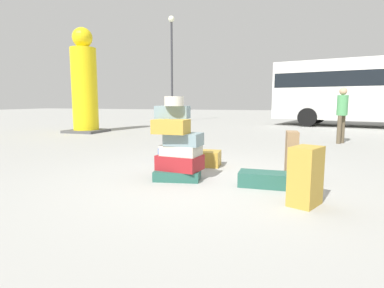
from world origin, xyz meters
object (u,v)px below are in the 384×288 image
at_px(suitcase_teal_foreground_far, 265,179).
at_px(suitcase_navy_right_side, 174,154).
at_px(suitcase_brown_upright_blue, 291,156).
at_px(person_bearded_onlooker, 342,110).
at_px(lamp_post, 172,54).
at_px(yellow_dummy_statue, 85,87).
at_px(suitcase_tan_white_trunk, 206,158).
at_px(suitcase_tower, 178,146).
at_px(suitcase_tan_behind_tower, 306,176).

distance_m(suitcase_teal_foreground_far, suitcase_navy_right_side, 2.47).
distance_m(suitcase_teal_foreground_far, suitcase_brown_upright_blue, 0.65).
relative_size(suitcase_teal_foreground_far, person_bearded_onlooker, 0.47).
bearing_deg(person_bearded_onlooker, lamp_post, -100.74).
bearing_deg(person_bearded_onlooker, yellow_dummy_statue, -61.66).
bearing_deg(suitcase_navy_right_side, person_bearded_onlooker, 54.34).
xyz_separation_m(suitcase_navy_right_side, yellow_dummy_statue, (-5.51, 4.53, 1.66)).
relative_size(suitcase_teal_foreground_far, yellow_dummy_statue, 0.19).
xyz_separation_m(suitcase_teal_foreground_far, lamp_post, (-6.62, 13.03, 3.87)).
bearing_deg(yellow_dummy_statue, suitcase_tan_white_trunk, -37.68).
distance_m(suitcase_tower, suitcase_tan_white_trunk, 1.21).
relative_size(suitcase_tan_white_trunk, suitcase_navy_right_side, 0.91).
bearing_deg(yellow_dummy_statue, suitcase_navy_right_side, -39.43).
relative_size(suitcase_brown_upright_blue, suitcase_tan_white_trunk, 1.47).
distance_m(suitcase_teal_foreground_far, person_bearded_onlooker, 5.78).
bearing_deg(suitcase_tan_behind_tower, suitcase_navy_right_side, 163.34).
height_order(suitcase_teal_foreground_far, suitcase_brown_upright_blue, suitcase_brown_upright_blue).
bearing_deg(suitcase_tan_white_trunk, person_bearded_onlooker, 52.30).
distance_m(suitcase_teal_foreground_far, yellow_dummy_statue, 9.75).
distance_m(suitcase_tan_white_trunk, person_bearded_onlooker, 5.25).
bearing_deg(suitcase_tower, lamp_post, 112.06).
bearing_deg(suitcase_navy_right_side, suitcase_tower, -59.74).
xyz_separation_m(yellow_dummy_statue, lamp_post, (0.87, 7.03, 2.19)).
height_order(person_bearded_onlooker, yellow_dummy_statue, yellow_dummy_statue).
relative_size(person_bearded_onlooker, lamp_post, 0.27).
xyz_separation_m(suitcase_tan_behind_tower, suitcase_brown_upright_blue, (-0.17, 1.16, 0.03)).
bearing_deg(lamp_post, suitcase_tan_white_trunk, -65.49).
bearing_deg(person_bearded_onlooker, suitcase_tan_behind_tower, 21.21).
distance_m(person_bearded_onlooker, yellow_dummy_statue, 9.20).
bearing_deg(suitcase_brown_upright_blue, suitcase_tan_white_trunk, 150.40).
bearing_deg(suitcase_brown_upright_blue, lamp_post, 112.79).
relative_size(suitcase_tower, lamp_post, 0.21).
xyz_separation_m(suitcase_teal_foreground_far, suitcase_tan_behind_tower, (0.51, -0.69, 0.24)).
height_order(suitcase_tower, suitcase_tan_white_trunk, suitcase_tower).
distance_m(suitcase_brown_upright_blue, person_bearded_onlooker, 5.20).
bearing_deg(suitcase_teal_foreground_far, suitcase_navy_right_side, 141.79).
xyz_separation_m(suitcase_tan_behind_tower, person_bearded_onlooker, (1.14, 6.16, 0.62)).
height_order(suitcase_tower, person_bearded_onlooker, person_bearded_onlooker).
xyz_separation_m(suitcase_tower, yellow_dummy_statue, (-6.15, 6.00, 1.26)).
distance_m(suitcase_navy_right_side, yellow_dummy_statue, 7.32).
relative_size(suitcase_tower, suitcase_navy_right_side, 2.27).
bearing_deg(suitcase_brown_upright_blue, suitcase_tower, -170.68).
bearing_deg(suitcase_teal_foreground_far, lamp_post, 115.31).
xyz_separation_m(suitcase_tan_white_trunk, suitcase_navy_right_side, (-0.78, 0.33, -0.02)).
relative_size(suitcase_tan_behind_tower, suitcase_tan_white_trunk, 1.34).
bearing_deg(person_bearded_onlooker, suitcase_navy_right_side, -10.65).
xyz_separation_m(suitcase_tan_white_trunk, yellow_dummy_statue, (-6.29, 4.86, 1.64)).
height_order(suitcase_brown_upright_blue, suitcase_tan_white_trunk, suitcase_brown_upright_blue).
bearing_deg(suitcase_tower, suitcase_brown_upright_blue, 15.55).
bearing_deg(suitcase_navy_right_side, lamp_post, 118.52).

